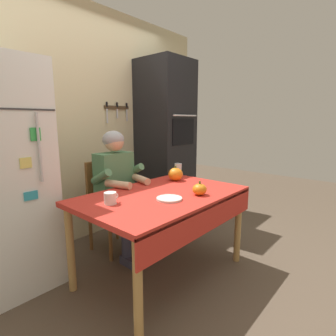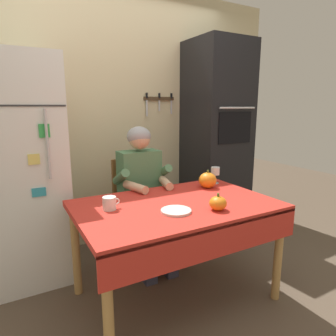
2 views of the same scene
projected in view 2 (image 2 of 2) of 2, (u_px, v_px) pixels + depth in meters
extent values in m
plane|color=brown|center=(182.00, 303.00, 2.17)|extent=(10.00, 10.00, 0.00)
cube|color=beige|center=(120.00, 118.00, 3.08)|extent=(3.70, 0.10, 2.60)
cube|color=#4C3823|center=(159.00, 99.00, 3.19)|extent=(0.36, 0.02, 0.04)
cube|color=silver|center=(147.00, 108.00, 3.14)|extent=(0.02, 0.01, 0.17)
cube|color=black|center=(147.00, 95.00, 3.11)|extent=(0.02, 0.01, 0.06)
cube|color=silver|center=(159.00, 106.00, 3.20)|extent=(0.02, 0.01, 0.11)
cube|color=black|center=(159.00, 96.00, 3.18)|extent=(0.02, 0.01, 0.06)
cube|color=silver|center=(171.00, 107.00, 3.28)|extent=(0.02, 0.01, 0.15)
cube|color=black|center=(171.00, 96.00, 3.25)|extent=(0.02, 0.01, 0.06)
cube|color=white|center=(19.00, 172.00, 2.36)|extent=(0.68, 0.68, 1.80)
cylinder|color=silver|center=(48.00, 145.00, 2.09)|extent=(0.02, 0.02, 0.50)
cube|color=#333335|center=(14.00, 106.00, 1.96)|extent=(0.67, 0.01, 0.01)
cube|color=teal|center=(39.00, 192.00, 2.13)|extent=(0.09, 0.01, 0.06)
cube|color=#E5D666|center=(34.00, 159.00, 2.07)|extent=(0.08, 0.01, 0.07)
cube|color=green|center=(44.00, 131.00, 2.07)|extent=(0.07, 0.01, 0.09)
cube|color=black|center=(216.00, 139.00, 3.31)|extent=(0.60, 0.60, 2.10)
cube|color=black|center=(235.00, 128.00, 3.02)|extent=(0.42, 0.01, 0.32)
cylinder|color=silver|center=(238.00, 108.00, 2.95)|extent=(0.45, 0.02, 0.02)
cylinder|color=tan|center=(108.00, 314.00, 1.55)|extent=(0.06, 0.06, 0.70)
cylinder|color=tan|center=(76.00, 251.00, 2.21)|extent=(0.06, 0.06, 0.70)
cylinder|color=tan|center=(278.00, 255.00, 2.15)|extent=(0.06, 0.06, 0.70)
cylinder|color=tan|center=(213.00, 220.00, 2.82)|extent=(0.06, 0.06, 0.70)
cube|color=red|center=(176.00, 206.00, 2.11)|extent=(1.40, 0.90, 0.04)
cube|color=red|center=(214.00, 243.00, 1.75)|extent=(1.40, 0.01, 0.20)
cube|color=brown|center=(138.00, 214.00, 2.76)|extent=(0.40, 0.40, 0.04)
cube|color=brown|center=(131.00, 183.00, 2.86)|extent=(0.36, 0.04, 0.48)
cylinder|color=brown|center=(129.00, 247.00, 2.58)|extent=(0.04, 0.04, 0.41)
cylinder|color=brown|center=(116.00, 233.00, 2.87)|extent=(0.04, 0.04, 0.41)
cylinder|color=brown|center=(163.00, 239.00, 2.74)|extent=(0.04, 0.04, 0.41)
cylinder|color=brown|center=(148.00, 226.00, 3.03)|extent=(0.04, 0.04, 0.41)
cube|color=#38384C|center=(147.00, 274.00, 2.47)|extent=(0.10, 0.22, 0.08)
cube|color=#38384C|center=(167.00, 268.00, 2.56)|extent=(0.10, 0.22, 0.08)
cylinder|color=#38384C|center=(143.00, 250.00, 2.48)|extent=(0.09, 0.09, 0.38)
cylinder|color=#38384C|center=(164.00, 245.00, 2.57)|extent=(0.09, 0.09, 0.38)
cube|color=#38384C|center=(136.00, 214.00, 2.57)|extent=(0.12, 0.40, 0.11)
cube|color=#38384C|center=(155.00, 210.00, 2.65)|extent=(0.12, 0.40, 0.11)
cube|color=#4C7F56|center=(139.00, 177.00, 2.65)|extent=(0.36, 0.20, 0.48)
cylinder|color=#4C7F56|center=(121.00, 177.00, 2.49)|extent=(0.07, 0.26, 0.18)
cylinder|color=#4C7F56|center=(163.00, 172.00, 2.68)|extent=(0.07, 0.26, 0.18)
cylinder|color=#D8A884|center=(135.00, 187.00, 2.38)|extent=(0.13, 0.27, 0.07)
cylinder|color=#D8A884|center=(166.00, 183.00, 2.52)|extent=(0.13, 0.27, 0.07)
sphere|color=#D8A884|center=(140.00, 139.00, 2.56)|extent=(0.19, 0.19, 0.19)
ellipsoid|color=#99999E|center=(139.00, 136.00, 2.57)|extent=(0.21, 0.21, 0.17)
cylinder|color=white|center=(109.00, 203.00, 1.96)|extent=(0.09, 0.09, 0.09)
torus|color=white|center=(116.00, 201.00, 1.98)|extent=(0.05, 0.01, 0.05)
cylinder|color=white|center=(215.00, 183.00, 2.64)|extent=(0.07, 0.07, 0.01)
cylinder|color=white|center=(215.00, 179.00, 2.63)|extent=(0.01, 0.01, 0.07)
cylinder|color=white|center=(215.00, 171.00, 2.62)|extent=(0.08, 0.08, 0.07)
ellipsoid|color=orange|center=(218.00, 203.00, 1.95)|extent=(0.12, 0.12, 0.09)
cylinder|color=#4C6023|center=(218.00, 195.00, 1.94)|extent=(0.02, 0.02, 0.02)
ellipsoid|color=orange|center=(208.00, 180.00, 2.48)|extent=(0.15, 0.15, 0.13)
cylinder|color=#4C6023|center=(208.00, 171.00, 2.47)|extent=(0.02, 0.02, 0.02)
cylinder|color=silver|center=(176.00, 211.00, 1.92)|extent=(0.20, 0.20, 0.02)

